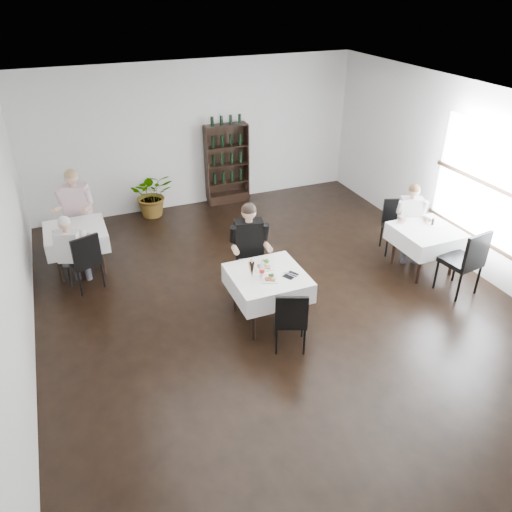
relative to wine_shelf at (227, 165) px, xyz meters
The scene contains 24 objects.
room_shell 4.40m from the wine_shelf, 97.92° to the right, with size 9.00×9.00×9.00m.
window_right 5.23m from the wine_shelf, 56.29° to the right, with size 0.06×2.30×1.85m.
wine_shelf is the anchor object (origin of this frame).
main_table 4.41m from the wine_shelf, 101.78° to the right, with size 1.03×1.03×0.77m.
left_table 3.77m from the wine_shelf, 151.20° to the right, with size 0.98×0.98×0.77m.
right_table 4.54m from the wine_shelf, 62.38° to the right, with size 0.98×0.98×0.77m.
potted_tree 1.73m from the wine_shelf, behind, with size 0.86×0.74×0.95m, color #23561D.
main_chair_far 3.69m from the wine_shelf, 103.36° to the right, with size 0.51×0.51×0.95m.
main_chair_near 5.15m from the wine_shelf, 99.96° to the right, with size 0.55×0.56×0.93m.
left_chair_far 3.41m from the wine_shelf, 159.82° to the right, with size 0.51×0.52×0.95m.
left_chair_near 4.11m from the wine_shelf, 142.26° to the right, with size 0.58×0.58×0.98m.
right_chair_far 3.85m from the wine_shelf, 57.27° to the right, with size 0.55×0.55×0.95m.
right_chair_near 5.33m from the wine_shelf, 65.77° to the right, with size 0.58×0.58×1.12m.
diner_main 3.73m from the wine_shelf, 103.90° to the right, with size 0.63×0.66×1.54m.
diner_left_far 3.44m from the wine_shelf, 159.17° to the right, with size 0.68×0.72×1.57m.
diner_left_near 4.17m from the wine_shelf, 144.68° to the right, with size 0.57×0.61×1.30m.
diner_right_far 4.12m from the wine_shelf, 58.52° to the right, with size 0.60×0.63×1.34m.
plate_far 4.21m from the wine_shelf, 101.97° to the right, with size 0.33×0.33×0.09m.
plate_near 4.56m from the wine_shelf, 101.74° to the right, with size 0.28×0.28×0.07m.
pilsner_dark 4.47m from the wine_shelf, 104.77° to the right, with size 0.07×0.07×0.30m.
pilsner_lager 4.41m from the wine_shelf, 104.97° to the right, with size 0.06×0.06×0.27m.
coke_bottle 4.46m from the wine_shelf, 102.95° to the right, with size 0.07×0.07×0.28m.
napkin_cutlery 4.52m from the wine_shelf, 97.89° to the right, with size 0.24×0.23×0.02m.
pepper_mill 4.53m from the wine_shelf, 59.80° to the right, with size 0.04×0.04×0.11m, color black.
Camera 1 is at (-2.69, -5.46, 4.46)m, focal length 35.00 mm.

